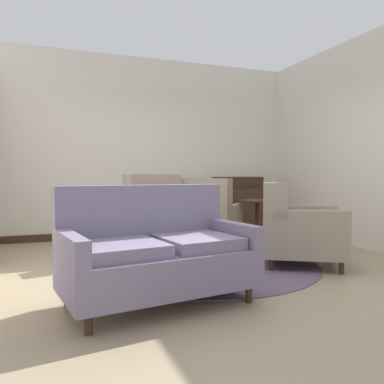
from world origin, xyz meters
TOP-DOWN VIEW (x-y plane):
  - ground at (0.00, 0.00)m, footprint 7.66×7.66m
  - wall_back at (0.00, 2.74)m, footprint 5.42×0.08m
  - wall_right at (2.63, 0.82)m, footprint 0.08×3.83m
  - baseboard_back at (0.00, 2.68)m, footprint 5.26×0.03m
  - area_rug at (0.00, 0.30)m, footprint 2.78×2.78m
  - coffee_table at (-0.15, 0.38)m, footprint 0.99×0.99m
  - porcelain_vase at (-0.14, 0.32)m, footprint 0.17×0.17m
  - settee at (-0.88, -0.86)m, footprint 1.66×1.05m
  - armchair_near_sideboard at (0.53, 1.30)m, footprint 1.12×1.12m
  - armchair_back_corner at (-0.40, 1.48)m, footprint 1.02×1.08m
  - armchair_beside_settee at (1.05, -0.13)m, footprint 1.23×1.20m
  - side_table at (1.29, 1.20)m, footprint 0.57×0.57m
  - sideboard at (1.68, 2.44)m, footprint 1.08×0.36m

SIDE VIEW (x-z plane):
  - ground at x=0.00m, z-range 0.00..0.00m
  - area_rug at x=0.00m, z-range 0.00..0.01m
  - baseboard_back at x=0.00m, z-range 0.00..0.12m
  - coffee_table at x=-0.15m, z-range 0.15..0.59m
  - settee at x=-0.88m, z-range -0.08..0.91m
  - armchair_beside_settee at x=1.05m, z-range -0.07..0.92m
  - side_table at x=1.29m, z-range 0.08..0.77m
  - armchair_near_sideboard at x=0.53m, z-range -0.08..0.95m
  - armchair_back_corner at x=-0.40m, z-range -0.10..0.99m
  - sideboard at x=1.68m, z-range -0.05..1.00m
  - porcelain_vase at x=-0.14m, z-range 0.42..0.74m
  - wall_back at x=0.00m, z-range 0.00..3.13m
  - wall_right at x=2.63m, z-range 0.00..3.13m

